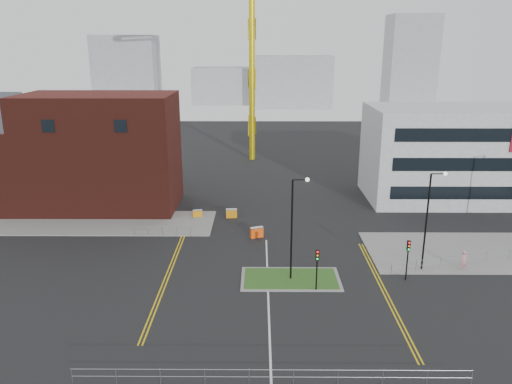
% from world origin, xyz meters
% --- Properties ---
extents(ground, '(200.00, 200.00, 0.00)m').
position_xyz_m(ground, '(0.00, 0.00, 0.00)').
color(ground, black).
rests_on(ground, ground).
extents(pavement_left, '(28.00, 8.00, 0.12)m').
position_xyz_m(pavement_left, '(-20.00, 22.00, 0.06)').
color(pavement_left, slate).
rests_on(pavement_left, ground).
extents(pavement_right, '(24.00, 10.00, 0.12)m').
position_xyz_m(pavement_right, '(22.00, 14.00, 0.06)').
color(pavement_right, slate).
rests_on(pavement_right, ground).
extents(island_kerb, '(8.60, 4.60, 0.08)m').
position_xyz_m(island_kerb, '(2.00, 8.00, 0.04)').
color(island_kerb, slate).
rests_on(island_kerb, ground).
extents(grass_island, '(8.00, 4.00, 0.12)m').
position_xyz_m(grass_island, '(2.00, 8.00, 0.06)').
color(grass_island, '#244A18').
rests_on(grass_island, ground).
extents(brick_building, '(24.20, 10.07, 14.24)m').
position_xyz_m(brick_building, '(-22.97, 28.00, 6.85)').
color(brick_building, '#451811').
rests_on(brick_building, ground).
extents(office_block, '(25.00, 12.20, 12.00)m').
position_xyz_m(office_block, '(26.01, 31.97, 6.00)').
color(office_block, '#A1A3A6').
rests_on(office_block, ground).
extents(streetlamp_island, '(1.46, 0.36, 9.18)m').
position_xyz_m(streetlamp_island, '(2.22, 8.00, 5.41)').
color(streetlamp_island, black).
rests_on(streetlamp_island, ground).
extents(streetlamp_right_near, '(1.46, 0.36, 9.18)m').
position_xyz_m(streetlamp_right_near, '(14.22, 10.00, 5.41)').
color(streetlamp_right_near, black).
rests_on(streetlamp_right_near, ground).
extents(traffic_light_island, '(0.28, 0.33, 3.65)m').
position_xyz_m(traffic_light_island, '(4.00, 5.98, 2.57)').
color(traffic_light_island, black).
rests_on(traffic_light_island, ground).
extents(traffic_light_right, '(0.28, 0.33, 3.65)m').
position_xyz_m(traffic_light_right, '(12.00, 7.98, 2.57)').
color(traffic_light_right, black).
rests_on(traffic_light_right, ground).
extents(railing_front, '(24.05, 0.05, 1.10)m').
position_xyz_m(railing_front, '(0.00, -6.00, 0.78)').
color(railing_front, gray).
rests_on(railing_front, ground).
extents(railing_left, '(6.05, 0.05, 1.10)m').
position_xyz_m(railing_left, '(-11.00, 18.00, 0.74)').
color(railing_left, gray).
rests_on(railing_left, ground).
extents(railing_right, '(19.05, 5.05, 1.10)m').
position_xyz_m(railing_right, '(20.50, 11.50, 0.78)').
color(railing_right, gray).
rests_on(railing_right, ground).
extents(centre_line, '(0.15, 30.00, 0.01)m').
position_xyz_m(centre_line, '(0.00, 2.00, 0.01)').
color(centre_line, silver).
rests_on(centre_line, ground).
extents(yellow_left_a, '(0.12, 24.00, 0.01)m').
position_xyz_m(yellow_left_a, '(-9.00, 10.00, 0.01)').
color(yellow_left_a, gold).
rests_on(yellow_left_a, ground).
extents(yellow_left_b, '(0.12, 24.00, 0.01)m').
position_xyz_m(yellow_left_b, '(-8.70, 10.00, 0.01)').
color(yellow_left_b, gold).
rests_on(yellow_left_b, ground).
extents(yellow_right_a, '(0.12, 20.00, 0.01)m').
position_xyz_m(yellow_right_a, '(9.50, 6.00, 0.01)').
color(yellow_right_a, gold).
rests_on(yellow_right_a, ground).
extents(yellow_right_b, '(0.12, 20.00, 0.01)m').
position_xyz_m(yellow_right_b, '(9.80, 6.00, 0.01)').
color(yellow_right_b, gold).
rests_on(yellow_right_b, ground).
extents(skyline_a, '(18.00, 12.00, 22.00)m').
position_xyz_m(skyline_a, '(-40.00, 120.00, 11.00)').
color(skyline_a, gray).
rests_on(skyline_a, ground).
extents(skyline_b, '(24.00, 12.00, 16.00)m').
position_xyz_m(skyline_b, '(10.00, 130.00, 8.00)').
color(skyline_b, gray).
rests_on(skyline_b, ground).
extents(skyline_c, '(14.00, 12.00, 28.00)m').
position_xyz_m(skyline_c, '(45.00, 125.00, 14.00)').
color(skyline_c, gray).
rests_on(skyline_c, ground).
extents(skyline_d, '(30.00, 12.00, 12.00)m').
position_xyz_m(skyline_d, '(-8.00, 140.00, 6.00)').
color(skyline_d, gray).
rests_on(skyline_d, ground).
extents(pedestrian, '(0.82, 0.67, 1.94)m').
position_xyz_m(pedestrian, '(17.65, 9.76, 0.97)').
color(pedestrian, '#D08791').
rests_on(pedestrian, ground).
extents(barrier_left, '(1.17, 0.58, 0.94)m').
position_xyz_m(barrier_left, '(-8.00, 24.00, 0.51)').
color(barrier_left, orange).
rests_on(barrier_left, ground).
extents(barrier_mid, '(1.31, 0.53, 1.07)m').
position_xyz_m(barrier_mid, '(-4.00, 24.00, 0.58)').
color(barrier_mid, orange).
rests_on(barrier_mid, ground).
extents(barrier_right, '(1.43, 0.92, 1.15)m').
position_xyz_m(barrier_right, '(-1.00, 17.76, 0.62)').
color(barrier_right, '#FF510E').
rests_on(barrier_right, ground).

